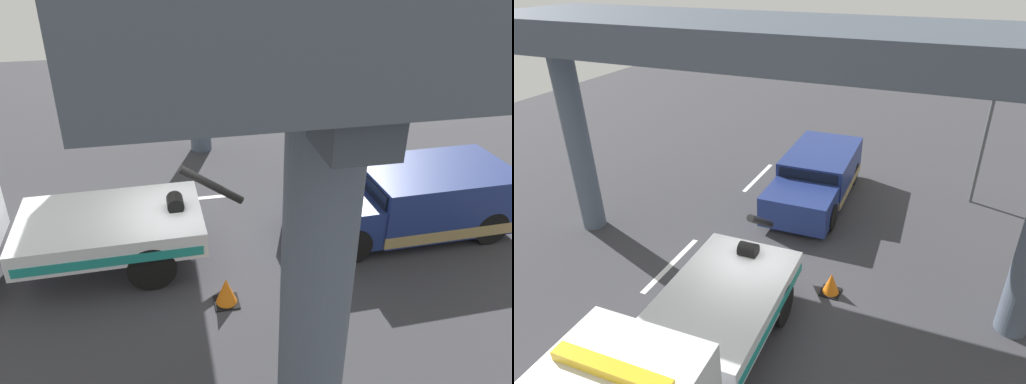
# 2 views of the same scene
# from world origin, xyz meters

# --- Properties ---
(ground_plane) EXTENTS (60.00, 40.00, 0.10)m
(ground_plane) POSITION_xyz_m (0.00, 0.00, -0.05)
(ground_plane) COLOR #38383D
(lane_stripe_west) EXTENTS (2.60, 0.16, 0.01)m
(lane_stripe_west) POSITION_xyz_m (-6.00, -2.54, 0.00)
(lane_stripe_west) COLOR silver
(lane_stripe_west) RESTS_ON ground
(lane_stripe_mid) EXTENTS (2.60, 0.16, 0.01)m
(lane_stripe_mid) POSITION_xyz_m (0.00, -2.54, 0.00)
(lane_stripe_mid) COLOR silver
(lane_stripe_mid) RESTS_ON ground
(tow_truck_white) EXTENTS (7.27, 2.51, 2.46)m
(tow_truck_white) POSITION_xyz_m (3.59, 0.02, 1.20)
(tow_truck_white) COLOR white
(tow_truck_white) RESTS_ON ground
(towed_van_green) EXTENTS (5.24, 2.30, 1.58)m
(towed_van_green) POSITION_xyz_m (-5.30, -0.00, 0.78)
(towed_van_green) COLOR navy
(towed_van_green) RESTS_ON ground
(traffic_cone_orange) EXTENTS (0.49, 0.49, 0.58)m
(traffic_cone_orange) POSITION_xyz_m (-0.52, 1.83, 0.27)
(traffic_cone_orange) COLOR orange
(traffic_cone_orange) RESTS_ON ground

